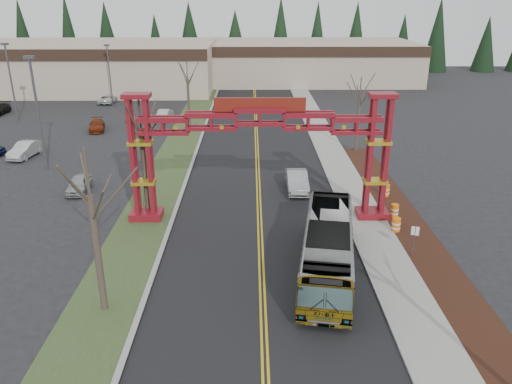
{
  "coord_description": "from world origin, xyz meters",
  "views": [
    {
      "loc": [
        -0.55,
        -14.33,
        14.76
      ],
      "look_at": [
        -0.28,
        14.71,
        3.31
      ],
      "focal_mm": 35.0,
      "sensor_mm": 36.0,
      "label": 1
    }
  ],
  "objects_px": {
    "gateway_arch": "(260,137)",
    "parked_car_far_b": "(107,99)",
    "retail_building_east": "(308,61)",
    "barrel_mid": "(395,211)",
    "barrel_south": "(396,225)",
    "parked_car_mid_a": "(97,125)",
    "bare_tree_right_far": "(360,98)",
    "light_pole_near": "(37,106)",
    "barrel_north": "(386,191)",
    "light_pole_mid": "(10,77)",
    "transit_bus": "(328,248)",
    "retail_building_west": "(77,66)",
    "parked_car_far_a": "(165,114)",
    "bare_tree_median_far": "(187,79)",
    "street_sign": "(415,235)",
    "parked_car_near_a": "(79,184)",
    "silver_sedan": "(297,181)",
    "bare_tree_median_near": "(90,196)",
    "light_pole_far": "(109,71)",
    "parked_car_near_b": "(26,150)",
    "bare_tree_median_mid": "(141,129)"
  },
  "relations": [
    {
      "from": "bare_tree_median_far",
      "to": "light_pole_near",
      "type": "distance_m",
      "value": 19.22
    },
    {
      "from": "barrel_north",
      "to": "bare_tree_median_far",
      "type": "bearing_deg",
      "value": 128.28
    },
    {
      "from": "parked_car_far_a",
      "to": "bare_tree_median_near",
      "type": "relative_size",
      "value": 0.47
    },
    {
      "from": "barrel_mid",
      "to": "barrel_north",
      "type": "bearing_deg",
      "value": 84.97
    },
    {
      "from": "light_pole_mid",
      "to": "light_pole_far",
      "type": "xyz_separation_m",
      "value": [
        9.37,
        10.01,
        -0.61
      ]
    },
    {
      "from": "barrel_mid",
      "to": "parked_car_near_b",
      "type": "bearing_deg",
      "value": 155.39
    },
    {
      "from": "parked_car_far_a",
      "to": "barrel_mid",
      "type": "bearing_deg",
      "value": 129.19
    },
    {
      "from": "street_sign",
      "to": "parked_car_near_a",
      "type": "bearing_deg",
      "value": 154.87
    },
    {
      "from": "retail_building_east",
      "to": "barrel_mid",
      "type": "xyz_separation_m",
      "value": [
        -0.4,
        -61.95,
        -3.0
      ]
    },
    {
      "from": "silver_sedan",
      "to": "light_pole_far",
      "type": "distance_m",
      "value": 42.0
    },
    {
      "from": "transit_bus",
      "to": "light_pole_near",
      "type": "relative_size",
      "value": 1.12
    },
    {
      "from": "light_pole_near",
      "to": "bare_tree_median_far",
      "type": "bearing_deg",
      "value": 54.13
    },
    {
      "from": "parked_car_far_b",
      "to": "bare_tree_median_mid",
      "type": "height_order",
      "value": "bare_tree_median_mid"
    },
    {
      "from": "bare_tree_median_near",
      "to": "bare_tree_right_far",
      "type": "distance_m",
      "value": 32.45
    },
    {
      "from": "barrel_north",
      "to": "light_pole_mid",
      "type": "bearing_deg",
      "value": 147.0
    },
    {
      "from": "silver_sedan",
      "to": "parked_car_near_a",
      "type": "xyz_separation_m",
      "value": [
        -17.62,
        -0.12,
        -0.14
      ]
    },
    {
      "from": "light_pole_near",
      "to": "transit_bus",
      "type": "bearing_deg",
      "value": -38.84
    },
    {
      "from": "retail_building_west",
      "to": "light_pole_far",
      "type": "height_order",
      "value": "light_pole_far"
    },
    {
      "from": "retail_building_east",
      "to": "parked_car_far_b",
      "type": "relative_size",
      "value": 8.48
    },
    {
      "from": "bare_tree_median_near",
      "to": "barrel_north",
      "type": "xyz_separation_m",
      "value": [
        17.94,
        14.87,
        -5.62
      ]
    },
    {
      "from": "gateway_arch",
      "to": "silver_sedan",
      "type": "bearing_deg",
      "value": 60.34
    },
    {
      "from": "barrel_north",
      "to": "bare_tree_median_mid",
      "type": "bearing_deg",
      "value": -169.41
    },
    {
      "from": "transit_bus",
      "to": "bare_tree_right_far",
      "type": "distance_m",
      "value": 24.62
    },
    {
      "from": "gateway_arch",
      "to": "parked_car_far_b",
      "type": "distance_m",
      "value": 46.88
    },
    {
      "from": "bare_tree_right_far",
      "to": "light_pole_near",
      "type": "relative_size",
      "value": 0.74
    },
    {
      "from": "parked_car_mid_a",
      "to": "street_sign",
      "type": "xyz_separation_m",
      "value": [
        27.86,
        -30.74,
        0.84
      ]
    },
    {
      "from": "parked_car_mid_a",
      "to": "barrel_south",
      "type": "bearing_deg",
      "value": -57.84
    },
    {
      "from": "bare_tree_median_far",
      "to": "bare_tree_right_far",
      "type": "bearing_deg",
      "value": -30.51
    },
    {
      "from": "parked_car_far_b",
      "to": "light_pole_far",
      "type": "xyz_separation_m",
      "value": [
        1.1,
        -1.32,
        4.27
      ]
    },
    {
      "from": "retail_building_east",
      "to": "parked_car_far_a",
      "type": "distance_m",
      "value": 37.93
    },
    {
      "from": "gateway_arch",
      "to": "bare_tree_median_far",
      "type": "height_order",
      "value": "gateway_arch"
    },
    {
      "from": "retail_building_west",
      "to": "parked_car_mid_a",
      "type": "height_order",
      "value": "retail_building_west"
    },
    {
      "from": "barrel_south",
      "to": "parked_car_mid_a",
      "type": "bearing_deg",
      "value": 135.38
    },
    {
      "from": "bare_tree_median_near",
      "to": "bare_tree_median_far",
      "type": "xyz_separation_m",
      "value": [
        0.0,
        37.59,
        -0.39
      ]
    },
    {
      "from": "light_pole_mid",
      "to": "barrel_north",
      "type": "relative_size",
      "value": 8.77
    },
    {
      "from": "gateway_arch",
      "to": "barrel_north",
      "type": "relative_size",
      "value": 16.75
    },
    {
      "from": "parked_car_far_a",
      "to": "bare_tree_median_mid",
      "type": "relative_size",
      "value": 0.46
    },
    {
      "from": "bare_tree_right_far",
      "to": "street_sign",
      "type": "height_order",
      "value": "bare_tree_right_far"
    },
    {
      "from": "retail_building_west",
      "to": "light_pole_far",
      "type": "bearing_deg",
      "value": -56.55
    },
    {
      "from": "transit_bus",
      "to": "parked_car_near_a",
      "type": "height_order",
      "value": "transit_bus"
    },
    {
      "from": "retail_building_west",
      "to": "light_pole_near",
      "type": "relative_size",
      "value": 4.57
    },
    {
      "from": "parked_car_far_b",
      "to": "barrel_mid",
      "type": "xyz_separation_m",
      "value": [
        31.37,
        -41.16,
        -0.11
      ]
    },
    {
      "from": "light_pole_near",
      "to": "light_pole_mid",
      "type": "xyz_separation_m",
      "value": [
        -10.78,
        18.81,
        -0.31
      ]
    },
    {
      "from": "parked_car_mid_a",
      "to": "silver_sedan",
      "type": "bearing_deg",
      "value": -55.04
    },
    {
      "from": "gateway_arch",
      "to": "bare_tree_median_near",
      "type": "xyz_separation_m",
      "value": [
        -8.0,
        -11.0,
        0.18
      ]
    },
    {
      "from": "barrel_north",
      "to": "parked_car_far_a",
      "type": "bearing_deg",
      "value": 128.54
    },
    {
      "from": "parked_car_mid_a",
      "to": "bare_tree_median_far",
      "type": "relative_size",
      "value": 0.54
    },
    {
      "from": "barrel_south",
      "to": "transit_bus",
      "type": "bearing_deg",
      "value": -136.25
    },
    {
      "from": "retail_building_west",
      "to": "transit_bus",
      "type": "relative_size",
      "value": 4.08
    },
    {
      "from": "parked_car_near_b",
      "to": "parked_car_far_b",
      "type": "distance_m",
      "value": 26.39
    }
  ]
}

